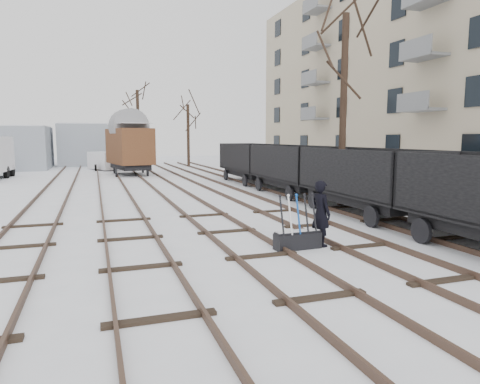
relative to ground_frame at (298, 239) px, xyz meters
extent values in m
plane|color=white|center=(-1.23, -0.43, -0.28)|extent=(120.00, 120.00, 0.00)
cube|color=black|center=(-7.95, 13.57, -0.21)|extent=(0.07, 52.00, 0.15)
cube|color=black|center=(-6.51, 13.57, -0.21)|extent=(0.07, 52.00, 0.15)
cube|color=black|center=(-7.23, 1.57, -0.26)|extent=(1.90, 0.20, 0.08)
cube|color=black|center=(-4.95, 13.57, -0.21)|extent=(0.07, 52.00, 0.15)
cube|color=black|center=(-3.51, 13.57, -0.21)|extent=(0.07, 52.00, 0.15)
cube|color=black|center=(-4.23, 1.57, -0.26)|extent=(1.90, 0.20, 0.08)
cube|color=black|center=(-1.95, 13.57, -0.21)|extent=(0.07, 52.00, 0.15)
cube|color=black|center=(-0.51, 13.57, -0.21)|extent=(0.07, 52.00, 0.15)
cube|color=black|center=(-1.23, 1.57, -0.26)|extent=(1.90, 0.20, 0.08)
cube|color=black|center=(1.05, 13.57, -0.21)|extent=(0.07, 52.00, 0.15)
cube|color=black|center=(2.49, 13.57, -0.21)|extent=(0.07, 52.00, 0.15)
cube|color=black|center=(1.77, 1.57, -0.26)|extent=(1.90, 0.20, 0.08)
cube|color=black|center=(4.05, 13.57, -0.21)|extent=(0.07, 52.00, 0.15)
cube|color=black|center=(5.49, 13.57, -0.21)|extent=(0.07, 52.00, 0.15)
cube|color=black|center=(4.77, 1.57, -0.26)|extent=(1.90, 0.20, 0.08)
cube|color=#B7AD8C|center=(18.77, 13.57, 7.72)|extent=(10.00, 45.00, 16.00)
cube|color=gray|center=(-5.23, 39.57, 1.92)|extent=(7.00, 6.00, 4.40)
cube|color=silver|center=(-5.23, 39.57, 4.17)|extent=(6.86, 5.88, 0.10)
cube|color=black|center=(0.00, 0.00, -0.06)|extent=(1.32, 0.49, 0.44)
cube|color=black|center=(0.00, 0.00, 0.18)|extent=(1.32, 0.37, 0.06)
cube|color=silver|center=(0.00, 0.00, 0.22)|extent=(1.26, 0.33, 0.03)
cylinder|color=black|center=(-0.50, -0.03, 0.67)|extent=(0.07, 0.32, 1.08)
cylinder|color=silver|center=(-0.25, -0.01, 0.67)|extent=(0.07, 0.32, 1.08)
cylinder|color=#0B3E93|center=(0.00, 0.00, 0.67)|extent=(0.07, 0.32, 1.08)
cylinder|color=black|center=(0.25, 0.01, 0.67)|extent=(0.07, 0.32, 1.08)
cylinder|color=black|center=(0.50, 0.03, 0.67)|extent=(0.07, 0.32, 1.08)
imported|color=black|center=(0.75, 0.10, 0.64)|extent=(0.60, 0.76, 1.85)
cube|color=black|center=(4.77, 3.76, 0.40)|extent=(2.03, 5.57, 0.42)
cube|color=black|center=(4.77, 3.76, 0.61)|extent=(2.53, 6.33, 0.13)
cube|color=black|center=(3.56, 3.76, 1.46)|extent=(0.11, 6.33, 1.69)
cube|color=black|center=(5.99, 3.76, 1.46)|extent=(0.11, 6.33, 1.69)
cube|color=silver|center=(4.77, 3.76, 0.72)|extent=(2.28, 6.08, 0.06)
cylinder|color=black|center=(3.61, 1.73, 0.09)|extent=(0.13, 0.74, 0.74)
cylinder|color=black|center=(5.93, 5.79, 0.09)|extent=(0.13, 0.74, 0.74)
cube|color=black|center=(4.77, 10.16, 0.40)|extent=(2.03, 5.57, 0.42)
cube|color=black|center=(4.77, 10.16, 0.61)|extent=(2.53, 6.33, 0.13)
cube|color=black|center=(3.56, 10.16, 1.46)|extent=(0.11, 6.33, 1.69)
cube|color=black|center=(5.99, 10.16, 1.46)|extent=(0.11, 6.33, 1.69)
cube|color=silver|center=(4.77, 10.16, 0.72)|extent=(2.28, 6.08, 0.06)
cylinder|color=black|center=(3.61, 8.13, 0.09)|extent=(0.13, 0.74, 0.74)
cylinder|color=black|center=(5.93, 12.19, 0.09)|extent=(0.13, 0.74, 0.74)
cube|color=black|center=(4.77, 16.56, 0.40)|extent=(2.03, 5.57, 0.42)
cube|color=black|center=(4.77, 16.56, 0.61)|extent=(2.53, 6.33, 0.13)
cube|color=black|center=(3.56, 16.56, 1.46)|extent=(0.11, 6.33, 1.69)
cube|color=black|center=(5.99, 16.56, 1.46)|extent=(0.11, 6.33, 1.69)
cube|color=silver|center=(4.77, 16.56, 0.72)|extent=(2.28, 6.08, 0.06)
cylinder|color=black|center=(3.61, 14.53, 0.09)|extent=(0.13, 0.74, 0.74)
cylinder|color=black|center=(5.93, 18.59, 0.09)|extent=(0.13, 0.74, 0.74)
cube|color=black|center=(-2.44, 25.31, 0.41)|extent=(2.92, 5.03, 0.43)
cube|color=#4A2616|center=(-2.44, 25.31, 2.03)|extent=(3.55, 5.76, 2.79)
cube|color=silver|center=(-2.44, 25.31, 3.80)|extent=(3.25, 5.45, 0.04)
cylinder|color=black|center=(-3.62, 23.59, 0.09)|extent=(0.13, 0.75, 0.75)
cylinder|color=black|center=(-1.26, 27.03, 0.09)|extent=(0.13, 0.75, 0.75)
cylinder|color=black|center=(-11.43, 26.90, 0.16)|extent=(0.27, 0.90, 0.90)
cube|color=white|center=(-4.31, 31.45, 0.57)|extent=(3.01, 4.08, 1.53)
cube|color=silver|center=(-4.31, 31.45, 1.35)|extent=(2.93, 3.99, 0.03)
cylinder|color=black|center=(-5.08, 30.26, 0.01)|extent=(0.19, 0.60, 0.60)
cylinder|color=black|center=(-3.55, 32.65, 0.01)|extent=(0.19, 0.60, 0.60)
cylinder|color=black|center=(5.27, 6.29, 3.86)|extent=(0.30, 0.30, 8.29)
cylinder|color=black|center=(-0.96, 32.95, 3.50)|extent=(0.30, 0.30, 7.57)
cylinder|color=black|center=(4.10, 33.42, 2.89)|extent=(0.30, 0.30, 6.35)
camera|label=1|loc=(-5.16, -10.27, 2.74)|focal=32.00mm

